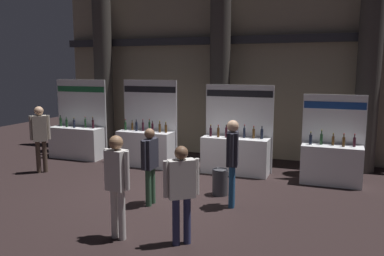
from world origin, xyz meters
name	(u,v)px	position (x,y,z in m)	size (l,w,h in m)	color
ground_plane	(173,194)	(0.00, 0.00, 0.00)	(24.00, 24.00, 0.00)	black
hall_colonnade	(225,53)	(0.00, 4.26, 3.33)	(11.66, 1.17, 6.79)	gray
exhibitor_booth_0	(77,139)	(-4.32, 2.27, 0.62)	(1.83, 0.66, 2.51)	white
exhibitor_booth_1	(146,145)	(-1.77, 2.14, 0.63)	(1.73, 0.66, 2.53)	white
exhibitor_booth_2	(236,151)	(0.92, 2.25, 0.61)	(1.91, 0.66, 2.42)	white
exhibitor_booth_3	(331,161)	(3.40, 2.15, 0.58)	(1.53, 0.66, 2.22)	white
trash_bin	(220,182)	(1.05, 0.32, 0.30)	(0.36, 0.36, 0.60)	#38383D
visitor_0	(117,178)	(0.09, -2.53, 1.07)	(0.50, 0.30, 1.79)	silver
visitor_2	(40,133)	(-4.14, 0.43, 1.12)	(0.45, 0.43, 1.85)	#47382D
visitor_3	(232,156)	(1.50, -0.35, 1.10)	(0.28, 0.50, 1.84)	navy
visitor_4	(181,187)	(1.18, -2.35, 0.99)	(0.49, 0.43, 1.66)	navy
visitor_5	(150,160)	(-0.15, -0.83, 0.97)	(0.22, 0.59, 1.64)	#33563D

